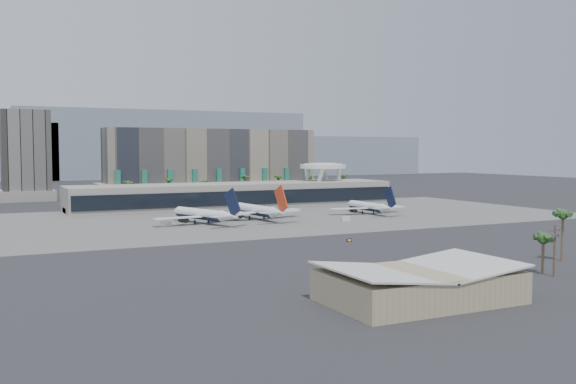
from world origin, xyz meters
name	(u,v)px	position (x,y,z in m)	size (l,w,h in m)	color
ground	(345,230)	(0.00, 0.00, 0.00)	(900.00, 900.00, 0.00)	#232326
apron_pad	(281,216)	(0.00, 55.00, 0.03)	(260.00, 130.00, 0.06)	#5B5B59
mountain_ridge	(135,149)	(27.88, 470.00, 29.89)	(680.00, 60.00, 70.00)	gray
hotel	(213,170)	(10.00, 174.41, 16.81)	(140.00, 30.00, 42.00)	gray
office_tower	(26,161)	(-95.00, 200.00, 22.94)	(30.00, 30.00, 52.00)	black
terminal	(236,194)	(0.00, 109.84, 6.52)	(170.00, 32.50, 14.50)	#AFA699
saucer_structure	(323,169)	(55.00, 116.00, 18.45)	(26.00, 26.00, 21.89)	white
palm_row	(225,183)	(7.00, 145.00, 10.50)	(157.80, 2.80, 13.10)	brown
hangar_left	(419,285)	(-45.00, -102.00, 3.20)	(36.65, 22.60, 7.55)	tan
utility_pole	(555,246)	(-2.00, -96.09, 7.14)	(3.20, 0.85, 12.00)	#4C3826
airliner_left	(203,214)	(-40.74, 41.36, 3.80)	(40.71, 42.10, 15.08)	white
airliner_centre	(258,210)	(-15.18, 45.85, 3.93)	(43.65, 45.13, 15.59)	white
airliner_right	(369,206)	(39.98, 45.57, 3.44)	(38.36, 39.44, 13.62)	white
service_vehicle_a	(166,224)	(-56.43, 39.10, 0.94)	(3.84, 1.88, 1.88)	white
service_vehicle_b	(345,219)	(14.81, 24.49, 0.91)	(3.56, 2.03, 1.83)	silver
taxiway_sign	(349,240)	(-14.71, -26.77, 0.49)	(2.17, 0.83, 0.99)	black
near_palm_a	(543,244)	(-1.38, -92.12, 7.02)	(6.00, 6.00, 9.81)	brown
near_palm_b	(563,220)	(17.07, -81.69, 10.84)	(6.00, 6.00, 13.71)	brown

